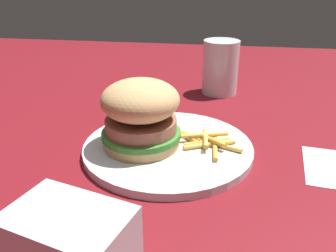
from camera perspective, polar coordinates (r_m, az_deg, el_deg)
The scene contains 5 objects.
ground_plane at distance 0.53m, azimuth 1.13°, elevation -4.59°, with size 1.60×1.60×0.00m, color maroon.
plate at distance 0.53m, azimuth 0.00°, elevation -3.53°, with size 0.25×0.25×0.01m, color silver.
sandwich at distance 0.50m, azimuth -4.56°, elevation 1.84°, with size 0.12×0.12×0.10m.
fries_pile at distance 0.53m, azimuth 6.28°, elevation -2.41°, with size 0.09×0.11×0.01m.
drink_glass at distance 0.78m, azimuth 8.44°, elevation 8.95°, with size 0.08×0.08×0.11m.
Camera 1 is at (-0.46, -0.06, 0.26)m, focal length 37.68 mm.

